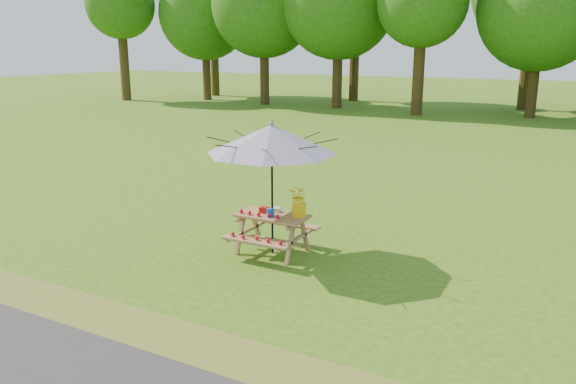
% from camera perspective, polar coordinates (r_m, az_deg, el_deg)
% --- Properties ---
extents(ground, '(120.00, 120.00, 0.00)m').
position_cam_1_polar(ground, '(8.80, 2.35, -8.20)').
color(ground, '#356012').
rests_on(ground, ground).
extents(drygrass_strip, '(120.00, 1.20, 0.01)m').
position_cam_1_polar(drygrass_strip, '(6.66, -8.78, -16.27)').
color(drygrass_strip, olive).
rests_on(drygrass_strip, ground).
extents(picnic_table, '(1.20, 1.32, 0.67)m').
position_cam_1_polar(picnic_table, '(9.53, -1.60, -4.30)').
color(picnic_table, '#976244').
rests_on(picnic_table, ground).
extents(patio_umbrella, '(2.83, 2.83, 2.25)m').
position_cam_1_polar(patio_umbrella, '(9.14, -1.66, 5.39)').
color(patio_umbrella, black).
rests_on(patio_umbrella, ground).
extents(produce_bins, '(0.33, 0.43, 0.13)m').
position_cam_1_polar(produce_bins, '(9.45, -1.87, -1.95)').
color(produce_bins, '#A90E0D').
rests_on(produce_bins, picnic_table).
extents(tomatoes_row, '(0.77, 0.13, 0.07)m').
position_cam_1_polar(tomatoes_row, '(9.34, -2.96, -2.26)').
color(tomatoes_row, red).
rests_on(tomatoes_row, picnic_table).
extents(flower_bucket, '(0.38, 0.35, 0.53)m').
position_cam_1_polar(flower_bucket, '(9.25, 1.13, -0.83)').
color(flower_bucket, yellow).
rests_on(flower_bucket, picnic_table).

